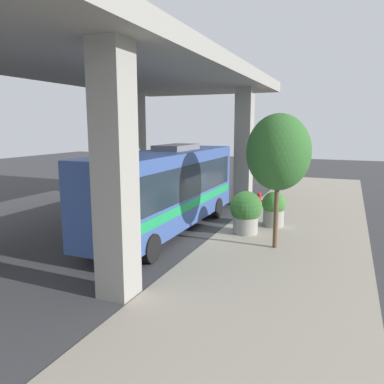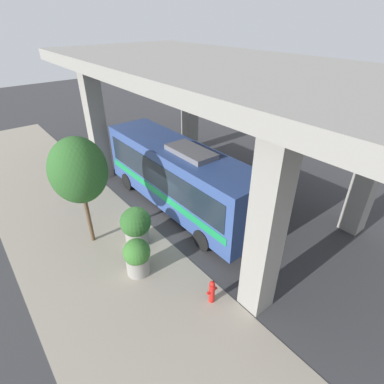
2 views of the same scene
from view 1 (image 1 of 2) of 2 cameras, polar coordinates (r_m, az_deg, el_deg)
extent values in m
plane|color=#38383A|center=(15.85, 3.40, -6.58)|extent=(80.00, 80.00, 0.00)
cube|color=gray|center=(15.17, 14.24, -7.62)|extent=(6.00, 40.00, 0.02)
cube|color=gray|center=(21.41, 7.90, 6.69)|extent=(0.90, 0.90, 6.63)
cube|color=gray|center=(9.82, -11.63, 2.72)|extent=(0.90, 0.90, 6.63)
cube|color=gray|center=(24.18, -8.46, 7.05)|extent=(0.90, 0.90, 6.63)
cube|color=gray|center=(17.11, -9.74, 17.97)|extent=(9.40, 20.63, 0.60)
cube|color=#334C8C|center=(15.90, -3.86, 0.73)|extent=(2.44, 10.02, 3.03)
cube|color=#19232D|center=(15.84, -3.88, 2.03)|extent=(2.48, 9.22, 1.33)
cube|color=#198C4C|center=(16.01, -3.84, -1.41)|extent=(2.48, 9.52, 0.36)
cube|color=slate|center=(16.62, -2.37, 6.82)|extent=(1.22, 2.50, 0.24)
cylinder|color=black|center=(12.71, -6.30, -8.51)|extent=(0.28, 1.00, 1.00)
cylinder|color=black|center=(13.92, -14.60, -7.12)|extent=(0.28, 1.00, 1.00)
cylinder|color=black|center=(18.69, 3.82, -2.43)|extent=(0.28, 1.00, 1.00)
cylinder|color=black|center=(19.54, -2.52, -1.88)|extent=(0.28, 1.00, 1.00)
cylinder|color=red|center=(20.52, 10.17, -1.67)|extent=(0.21, 0.21, 0.84)
sphere|color=red|center=(20.43, 10.21, -0.34)|extent=(0.20, 0.20, 0.20)
cylinder|color=red|center=(20.46, 10.61, -1.36)|extent=(0.13, 0.10, 0.10)
cylinder|color=red|center=(20.53, 9.75, -1.29)|extent=(0.13, 0.10, 0.10)
cylinder|color=gray|center=(16.14, 8.15, -4.93)|extent=(1.04, 1.04, 0.78)
sphere|color=#2D6028|center=(15.96, 8.22, -2.29)|extent=(1.36, 1.36, 1.36)
sphere|color=#BF334C|center=(16.14, 7.84, -2.97)|extent=(0.36, 0.36, 0.36)
cylinder|color=gray|center=(17.49, 12.29, -3.90)|extent=(0.93, 0.93, 0.77)
sphere|color=#38722D|center=(17.34, 12.37, -1.72)|extent=(1.07, 1.07, 1.07)
sphere|color=#BF334C|center=(17.48, 12.03, -2.16)|extent=(0.33, 0.33, 0.33)
cylinder|color=brown|center=(14.21, 12.70, -2.73)|extent=(0.17, 0.17, 2.90)
ellipsoid|color=#2D6028|center=(13.90, 13.04, 5.93)|extent=(2.31, 2.31, 2.78)
camera|label=2|loc=(25.30, 25.75, 19.33)|focal=28.00mm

